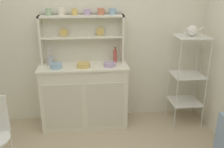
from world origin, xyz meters
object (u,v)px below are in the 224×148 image
Objects in this scene: hutch_cabinet at (84,95)px; jam_bottle at (115,56)px; hutch_shelf_unit at (82,35)px; bowl_mixing_large at (56,66)px; bakers_rack at (188,71)px; porcelain_teapot at (192,31)px; utensil_jar at (50,60)px; cup_sage_0 at (49,12)px.

jam_bottle reaches higher than hutch_cabinet.
hutch_shelf_unit is 5.13× the size of jam_bottle.
bowl_mixing_large is 0.78m from jam_bottle.
bakers_rack is at bearing -3.29° from hutch_cabinet.
porcelain_teapot is (1.73, -0.01, 0.41)m from bowl_mixing_large.
hutch_cabinet is 1.64m from porcelain_teapot.
jam_bottle is (0.77, 0.16, 0.06)m from bowl_mixing_large.
hutch_cabinet is 1.07× the size of hutch_shelf_unit.
hutch_shelf_unit is 1.49m from bakers_rack.
utensil_jar is (-0.86, -0.01, -0.03)m from jam_bottle.
porcelain_teapot is (1.79, -0.20, -0.23)m from cup_sage_0.
bakers_rack reaches higher than bowl_mixing_large.
porcelain_teapot is (1.39, -0.24, 0.07)m from hutch_shelf_unit.
jam_bottle is 0.84× the size of utensil_jar.
porcelain_teapot is at bearing -3.29° from hutch_cabinet.
bowl_mixing_large is 0.65× the size of porcelain_teapot.
jam_bottle is at bearing 0.58° from utensil_jar.
bowl_mixing_large is at bearing -168.22° from jam_bottle.
hutch_shelf_unit is 7.23× the size of bowl_mixing_large.
bakers_rack is at bearing -0.22° from bowl_mixing_large.
cup_sage_0 reaches higher than bakers_rack.
hutch_cabinet is at bearing -10.28° from utensil_jar.
hutch_cabinet is 0.65m from utensil_jar.
hutch_cabinet is at bearing -168.59° from jam_bottle.
cup_sage_0 is 0.36× the size of utensil_jar.
hutch_cabinet is 1.43m from bakers_rack.
bowl_mixing_large is 0.59× the size of utensil_jar.
utensil_jar is at bearing -179.42° from jam_bottle.
cup_sage_0 is at bearing 59.37° from utensil_jar.
utensil_jar is (-0.43, -0.09, -0.31)m from hutch_shelf_unit.
cup_sage_0 is 0.42× the size of jam_bottle.
hutch_cabinet is 5.03× the size of porcelain_teapot.
utensil_jar is 1.86m from porcelain_teapot.
porcelain_teapot is at bearing 180.00° from bakers_rack.
utensil_jar reaches higher than jam_bottle.
cup_sage_0 reaches higher than porcelain_teapot.
cup_sage_0 is 1.82m from porcelain_teapot.
cup_sage_0 is 1.01m from jam_bottle.
hutch_shelf_unit is at bearing 170.06° from porcelain_teapot.
hutch_cabinet is 12.93× the size of cup_sage_0.
cup_sage_0 is at bearing 173.56° from porcelain_teapot.
cup_sage_0 reaches higher than bowl_mixing_large.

